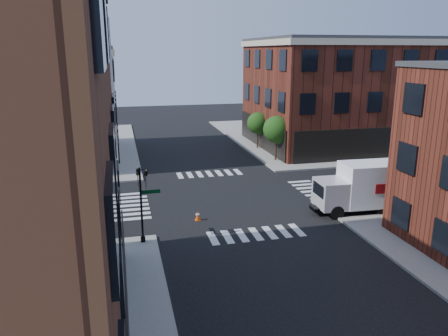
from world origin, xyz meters
name	(u,v)px	position (x,y,z in m)	size (l,w,h in m)	color
ground	(228,198)	(0.00, 0.00, 0.00)	(120.00, 120.00, 0.00)	black
sidewalk_ne	(343,135)	(21.00, 21.00, 0.07)	(30.00, 30.00, 0.15)	gray
building_ne	(363,94)	(20.50, 16.00, 6.00)	(25.00, 16.00, 12.00)	#3F190F
building_nw	(0,108)	(-19.00, 16.00, 5.50)	(22.00, 16.00, 11.00)	silver
tree_near	(277,131)	(7.56, 9.98, 3.16)	(2.69, 2.69, 4.49)	black
tree_far	(258,124)	(7.56, 15.98, 2.87)	(2.43, 2.43, 4.07)	black
signal_pole	(142,197)	(-6.72, -6.68, 2.86)	(1.29, 1.24, 4.60)	black
box_truck	(371,186)	(8.95, -5.02, 1.80)	(7.75, 2.60, 3.47)	white
traffic_cone	(198,216)	(-3.06, -3.93, 0.31)	(0.35, 0.35, 0.64)	#F64F0A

